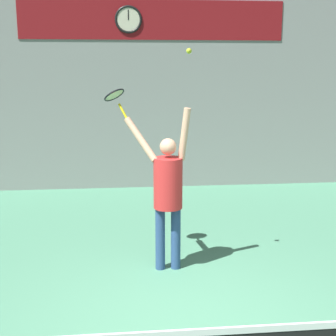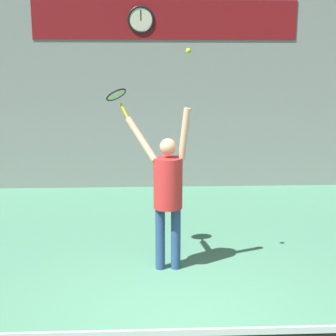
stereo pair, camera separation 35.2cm
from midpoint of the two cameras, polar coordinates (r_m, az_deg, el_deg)
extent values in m
cube|color=gray|center=(10.48, 0.67, 11.13)|extent=(18.00, 0.10, 5.00)
cube|color=maroon|center=(10.47, 0.70, 17.62)|extent=(5.67, 0.02, 0.83)
cylinder|color=beige|center=(10.44, -2.33, 17.63)|extent=(0.53, 0.02, 0.53)
torus|color=black|center=(10.44, -2.33, 17.63)|extent=(0.58, 0.05, 0.58)
cube|color=black|center=(10.43, -2.33, 18.14)|extent=(0.02, 0.01, 0.21)
cube|color=white|center=(3.36, 7.99, -19.23)|extent=(6.86, 0.02, 0.05)
cylinder|color=#2D4C7F|center=(6.35, 0.65, -8.60)|extent=(0.13, 0.13, 0.86)
cylinder|color=#2D4C7F|center=(6.36, 2.56, -8.56)|extent=(0.13, 0.13, 0.86)
cylinder|color=red|center=(6.13, 1.64, -1.85)|extent=(0.38, 0.38, 0.67)
sphere|color=#D8A884|center=(6.03, 1.67, 2.60)|extent=(0.22, 0.22, 0.22)
cylinder|color=#D8A884|center=(6.00, 3.68, 4.09)|extent=(0.20, 0.18, 0.69)
cylinder|color=#D8A884|center=(6.14, -1.64, 3.54)|extent=(0.46, 0.40, 0.57)
cylinder|color=yellow|center=(6.28, -3.74, 6.94)|extent=(0.14, 0.12, 0.21)
torus|color=black|center=(6.36, -4.75, 8.88)|extent=(0.39, 0.40, 0.19)
cylinder|color=beige|center=(6.36, -4.75, 8.88)|extent=(0.33, 0.33, 0.15)
sphere|color=#CCDB2D|center=(5.87, 4.29, 14.05)|extent=(0.07, 0.07, 0.07)
camera|label=1|loc=(0.18, -88.34, 0.35)|focal=50.00mm
camera|label=2|loc=(0.18, 91.66, -0.35)|focal=50.00mm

